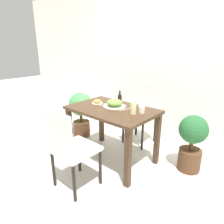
# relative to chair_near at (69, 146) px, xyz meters

# --- Properties ---
(ground_plane) EXTENTS (16.00, 16.00, 0.00)m
(ground_plane) POSITION_rel_chair_near_xyz_m (-0.06, 0.73, -0.51)
(ground_plane) COLOR beige
(wall_back) EXTENTS (8.00, 0.05, 2.60)m
(wall_back) POSITION_rel_chair_near_xyz_m (-0.06, 2.04, 0.79)
(wall_back) COLOR white
(wall_back) RESTS_ON ground_plane
(dining_table) EXTENTS (1.10, 0.72, 0.73)m
(dining_table) POSITION_rel_chair_near_xyz_m (-0.06, 0.73, 0.10)
(dining_table) COLOR #3D2819
(dining_table) RESTS_ON ground_plane
(chair_near) EXTENTS (0.42, 0.42, 0.90)m
(chair_near) POSITION_rel_chair_near_xyz_m (0.00, 0.00, 0.00)
(chair_near) COLOR silver
(chair_near) RESTS_ON ground_plane
(chair_far) EXTENTS (0.42, 0.42, 0.90)m
(chair_far) POSITION_rel_chair_near_xyz_m (-0.08, 1.48, 0.00)
(chair_far) COLOR silver
(chair_far) RESTS_ON ground_plane
(food_plate) EXTENTS (0.29, 0.29, 0.10)m
(food_plate) POSITION_rel_chair_near_xyz_m (-0.08, 0.80, 0.26)
(food_plate) COLOR beige
(food_plate) RESTS_ON dining_table
(side_plate) EXTENTS (0.15, 0.15, 0.06)m
(side_plate) POSITION_rel_chair_near_xyz_m (-0.35, 0.75, 0.24)
(side_plate) COLOR beige
(side_plate) RESTS_ON dining_table
(drink_cup) EXTENTS (0.07, 0.07, 0.08)m
(drink_cup) POSITION_rel_chair_near_xyz_m (0.32, 0.82, 0.26)
(drink_cup) COLOR silver
(drink_cup) RESTS_ON dining_table
(juice_glass) EXTENTS (0.07, 0.07, 0.15)m
(juice_glass) POSITION_rel_chair_near_xyz_m (0.26, 0.73, 0.29)
(juice_glass) COLOR beige
(juice_glass) RESTS_ON dining_table
(sauce_bottle) EXTENTS (0.06, 0.06, 0.17)m
(sauce_bottle) POSITION_rel_chair_near_xyz_m (-0.15, 0.99, 0.28)
(sauce_bottle) COLOR black
(sauce_bottle) RESTS_ON dining_table
(fork_utensil) EXTENTS (0.03, 0.19, 0.00)m
(fork_utensil) POSITION_rel_chair_near_xyz_m (-0.26, 0.80, 0.22)
(fork_utensil) COLOR silver
(fork_utensil) RESTS_ON dining_table
(spoon_utensil) EXTENTS (0.04, 0.19, 0.00)m
(spoon_utensil) POSITION_rel_chair_near_xyz_m (0.09, 0.80, 0.22)
(spoon_utensil) COLOR silver
(spoon_utensil) RESTS_ON dining_table
(potted_plant_left) EXTENTS (0.38, 0.38, 0.76)m
(potted_plant_left) POSITION_rel_chair_near_xyz_m (-0.94, 0.94, -0.07)
(potted_plant_left) COLOR #51331E
(potted_plant_left) RESTS_ON ground_plane
(potted_plant_right) EXTENTS (0.34, 0.34, 0.71)m
(potted_plant_right) POSITION_rel_chair_near_xyz_m (0.82, 1.19, -0.11)
(potted_plant_right) COLOR #51331E
(potted_plant_right) RESTS_ON ground_plane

